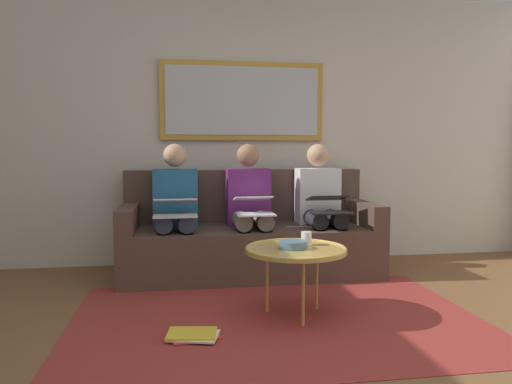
# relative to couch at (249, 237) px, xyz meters

# --- Properties ---
(wall_rear) EXTENTS (6.00, 0.12, 2.60)m
(wall_rear) POSITION_rel_couch_xyz_m (0.00, -0.48, 0.99)
(wall_rear) COLOR beige
(wall_rear) RESTS_ON ground_plane
(area_rug) EXTENTS (2.60, 1.80, 0.01)m
(area_rug) POSITION_rel_couch_xyz_m (0.00, 1.27, -0.31)
(area_rug) COLOR maroon
(area_rug) RESTS_ON ground_plane
(couch) EXTENTS (2.20, 0.90, 0.90)m
(couch) POSITION_rel_couch_xyz_m (0.00, 0.00, 0.00)
(couch) COLOR #4C382D
(couch) RESTS_ON ground_plane
(framed_mirror) EXTENTS (1.55, 0.05, 0.74)m
(framed_mirror) POSITION_rel_couch_xyz_m (0.00, -0.39, 1.24)
(framed_mirror) COLOR #B7892D
(coffee_table) EXTENTS (0.66, 0.66, 0.46)m
(coffee_table) POSITION_rel_couch_xyz_m (-0.13, 1.22, 0.13)
(coffee_table) COLOR tan
(coffee_table) RESTS_ON ground_plane
(cup) EXTENTS (0.07, 0.07, 0.09)m
(cup) POSITION_rel_couch_xyz_m (-0.23, 1.12, 0.18)
(cup) COLOR silver
(cup) RESTS_ON coffee_table
(bowl) EXTENTS (0.18, 0.18, 0.05)m
(bowl) POSITION_rel_couch_xyz_m (-0.11, 1.22, 0.16)
(bowl) COLOR slate
(bowl) RESTS_ON coffee_table
(person_left) EXTENTS (0.38, 0.58, 1.14)m
(person_left) POSITION_rel_couch_xyz_m (-0.64, 0.07, 0.30)
(person_left) COLOR silver
(person_left) RESTS_ON couch
(laptop_black) EXTENTS (0.33, 0.34, 0.15)m
(laptop_black) POSITION_rel_couch_xyz_m (-0.64, 0.31, 0.32)
(laptop_black) COLOR black
(person_middle) EXTENTS (0.38, 0.58, 1.14)m
(person_middle) POSITION_rel_couch_xyz_m (0.00, 0.07, 0.30)
(person_middle) COLOR #66236B
(person_middle) RESTS_ON couch
(laptop_white) EXTENTS (0.31, 0.36, 0.15)m
(laptop_white) POSITION_rel_couch_xyz_m (0.00, 0.31, 0.32)
(laptop_white) COLOR white
(person_right) EXTENTS (0.38, 0.58, 1.14)m
(person_right) POSITION_rel_couch_xyz_m (0.64, 0.07, 0.30)
(person_right) COLOR #235B84
(person_right) RESTS_ON couch
(laptop_silver) EXTENTS (0.35, 0.33, 0.14)m
(laptop_silver) POSITION_rel_couch_xyz_m (0.64, 0.32, 0.31)
(laptop_silver) COLOR silver
(magazine_stack) EXTENTS (0.33, 0.29, 0.03)m
(magazine_stack) POSITION_rel_couch_xyz_m (0.54, 1.50, -0.29)
(magazine_stack) COLOR red
(magazine_stack) RESTS_ON ground_plane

